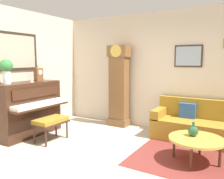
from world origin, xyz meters
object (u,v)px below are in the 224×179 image
at_px(piano, 28,108).
at_px(green_jug, 193,131).
at_px(flower_vase, 6,68).
at_px(grandfather_clock, 119,88).
at_px(coffee_table, 196,140).
at_px(teacup, 32,81).
at_px(mantel_clock, 39,74).
at_px(piano_bench, 51,122).
at_px(couch, 201,126).

distance_m(piano, green_jug, 3.47).
relative_size(flower_vase, green_jug, 2.42).
bearing_deg(grandfather_clock, coffee_table, -30.04).
bearing_deg(teacup, green_jug, 8.36).
distance_m(mantel_clock, green_jug, 3.54).
height_order(piano_bench, teacup, teacup).
xyz_separation_m(mantel_clock, teacup, (0.11, -0.29, -0.15)).
relative_size(piano, green_jug, 6.00).
bearing_deg(teacup, grandfather_clock, 52.61).
bearing_deg(flower_vase, mantel_clock, 89.97).
bearing_deg(piano_bench, mantel_clock, 153.14).
xyz_separation_m(piano, piano_bench, (0.73, -0.04, -0.19)).
relative_size(piano_bench, green_jug, 2.92).
bearing_deg(piano_bench, coffee_table, 9.97).
xyz_separation_m(coffee_table, teacup, (-3.39, -0.41, 0.83)).
bearing_deg(piano, piano_bench, -2.84).
bearing_deg(mantel_clock, couch, 20.47).
distance_m(couch, green_jug, 1.08).
relative_size(couch, teacup, 16.38).
relative_size(grandfather_clock, teacup, 17.50).
xyz_separation_m(grandfather_clock, mantel_clock, (-1.36, -1.35, 0.39)).
relative_size(coffee_table, green_jug, 3.67).
bearing_deg(green_jug, coffee_table, -47.20).
relative_size(teacup, green_jug, 0.48).
distance_m(piano_bench, green_jug, 2.76).
height_order(grandfather_clock, couch, grandfather_clock).
height_order(piano_bench, flower_vase, flower_vase).
relative_size(couch, green_jug, 7.92).
bearing_deg(coffee_table, piano, -172.66).
bearing_deg(grandfather_clock, piano_bench, -110.30).
height_order(couch, teacup, teacup).
relative_size(coffee_table, teacup, 7.59).
bearing_deg(piano_bench, green_jug, 11.78).
xyz_separation_m(piano, grandfather_clock, (1.36, 1.68, 0.37)).
xyz_separation_m(grandfather_clock, flower_vase, (-1.36, -2.16, 0.53)).
relative_size(grandfather_clock, coffee_table, 2.31).
distance_m(piano_bench, coffee_table, 2.81).
xyz_separation_m(mantel_clock, green_jug, (3.42, 0.19, -0.86)).
relative_size(piano, piano_bench, 2.06).
xyz_separation_m(couch, flower_vase, (-3.36, -2.06, 1.18)).
distance_m(couch, coffee_table, 1.15).
bearing_deg(couch, piano_bench, -148.38).
bearing_deg(teacup, coffee_table, 6.93).
distance_m(piano_bench, flower_vase, 1.38).
relative_size(couch, flower_vase, 3.28).
relative_size(mantel_clock, green_jug, 1.58).
bearing_deg(piano, grandfather_clock, 50.98).
relative_size(grandfather_clock, mantel_clock, 5.34).
distance_m(piano, flower_vase, 1.02).
relative_size(couch, coffee_table, 2.16).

